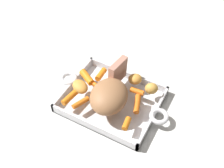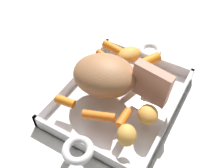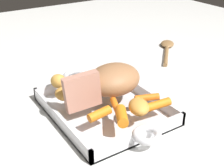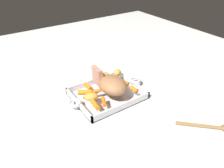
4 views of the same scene
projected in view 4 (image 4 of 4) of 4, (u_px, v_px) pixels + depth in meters
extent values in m
plane|color=silver|center=(107.00, 96.00, 1.01)|extent=(2.30, 2.30, 0.00)
cube|color=silver|center=(107.00, 95.00, 1.00)|extent=(0.31, 0.25, 0.01)
cube|color=silver|center=(94.00, 82.00, 1.08)|extent=(0.31, 0.01, 0.03)
cube|color=silver|center=(122.00, 107.00, 0.91)|extent=(0.31, 0.01, 0.03)
cube|color=silver|center=(132.00, 84.00, 1.07)|extent=(0.01, 0.25, 0.03)
cube|color=silver|center=(78.00, 104.00, 0.93)|extent=(0.01, 0.25, 0.03)
torus|color=silver|center=(135.00, 80.00, 1.07)|extent=(0.06, 0.06, 0.02)
torus|color=silver|center=(74.00, 103.00, 0.91)|extent=(0.06, 0.06, 0.02)
ellipsoid|color=#9E6B44|center=(113.00, 85.00, 0.95)|extent=(0.13, 0.16, 0.07)
cube|color=tan|center=(97.00, 76.00, 1.00)|extent=(0.03, 0.09, 0.09)
cylinder|color=orange|center=(85.00, 92.00, 0.94)|extent=(0.07, 0.05, 0.03)
cylinder|color=orange|center=(94.00, 92.00, 0.96)|extent=(0.07, 0.04, 0.02)
cylinder|color=orange|center=(95.00, 104.00, 0.88)|extent=(0.03, 0.07, 0.02)
cylinder|color=orange|center=(134.00, 89.00, 0.97)|extent=(0.02, 0.04, 0.02)
cylinder|color=orange|center=(114.00, 79.00, 1.04)|extent=(0.05, 0.02, 0.02)
cylinder|color=orange|center=(104.00, 101.00, 0.89)|extent=(0.04, 0.06, 0.02)
cylinder|color=orange|center=(122.00, 81.00, 1.03)|extent=(0.04, 0.07, 0.02)
cylinder|color=orange|center=(88.00, 87.00, 0.98)|extent=(0.02, 0.06, 0.02)
ellipsoid|color=gold|center=(117.00, 73.00, 1.08)|extent=(0.06, 0.05, 0.04)
ellipsoid|color=gold|center=(105.00, 76.00, 1.06)|extent=(0.06, 0.06, 0.03)
ellipsoid|color=gold|center=(91.00, 97.00, 0.91)|extent=(0.07, 0.07, 0.03)
cylinder|color=olive|center=(199.00, 126.00, 0.83)|extent=(0.14, 0.13, 0.01)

